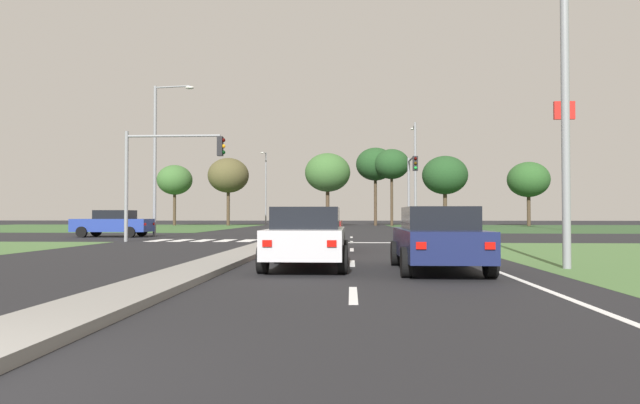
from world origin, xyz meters
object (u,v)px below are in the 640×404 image
treeline_sixth (445,175)px  treeline_fifth (392,164)px  car_blue_fourth (113,223)px  fastfood_pole_sign (564,136)px  treeline_near (175,180)px  street_lamp_fourth (266,185)px  car_white_near (302,220)px  car_silver_third (307,237)px  car_navy_second (438,238)px  car_red_fifth (317,228)px  street_lamp_third (415,170)px  pedestrian_at_median (306,216)px  treeline_second (228,176)px  treeline_seventh (528,180)px  street_lamp_near (564,77)px  traffic_signal_far_right (411,180)px  traffic_signal_near_left (163,165)px  street_lamp_second (158,152)px  treeline_fourth (375,164)px  treeline_third (328,173)px

treeline_sixth → treeline_fifth: bearing=148.9°
car_blue_fourth → fastfood_pole_sign: size_ratio=0.40×
treeline_near → treeline_sixth: treeline_sixth is taller
street_lamp_fourth → treeline_sixth: (23.06, -14.57, 0.22)m
car_white_near → car_silver_third: (4.64, -51.14, 0.00)m
car_navy_second → car_red_fifth: size_ratio=1.00×
car_navy_second → treeline_fifth: (2.97, 55.58, 6.73)m
street_lamp_third → pedestrian_at_median: street_lamp_third is taller
treeline_second → treeline_seventh: 36.95m
street_lamp_near → treeline_seventh: size_ratio=1.08×
car_silver_third → treeline_sixth: bearing=77.0°
traffic_signal_far_right → treeline_sixth: bearing=75.8°
traffic_signal_near_left → street_lamp_second: (-2.75, 7.14, 1.47)m
traffic_signal_near_left → fastfood_pole_sign: size_ratio=0.48×
treeline_fifth → treeline_near: bearing=176.5°
fastfood_pole_sign → treeline_second: fastfood_pole_sign is taller
car_silver_third → treeline_fifth: (6.07, 55.02, 6.73)m
street_lamp_third → street_lamp_fourth: 37.87m
treeline_fourth → street_lamp_second: bearing=-112.5°
car_silver_third → treeline_near: size_ratio=0.55×
street_lamp_second → treeline_fourth: 39.49m
car_white_near → treeline_sixth: (16.57, 0.35, 5.13)m
street_lamp_near → car_blue_fourth: bearing=136.4°
street_lamp_second → street_lamp_fourth: bearing=90.3°
car_blue_fourth → street_lamp_second: street_lamp_second is taller
treeline_second → fastfood_pole_sign: bearing=-29.6°
street_lamp_fourth → treeline_fifth: (17.21, -11.04, 1.82)m
treeline_fifth → car_white_near: bearing=-160.1°
car_silver_third → treeline_near: (-21.41, 56.70, 5.02)m
pedestrian_at_median → treeline_seventh: 37.04m
car_navy_second → street_lamp_third: street_lamp_third is taller
car_blue_fourth → treeline_second: bearing=1.8°
street_lamp_near → street_lamp_second: (-17.29, 19.95, 0.51)m
treeline_near → treeline_third: 20.29m
treeline_near → treeline_fourth: size_ratio=0.79×
traffic_signal_near_left → traffic_signal_far_right: 17.67m
car_blue_fourth → treeline_near: treeline_near is taller
traffic_signal_far_right → treeline_fifth: treeline_fifth is taller
treeline_second → car_red_fifth: bearing=-73.8°
street_lamp_second → car_white_near: bearing=78.5°
car_red_fifth → street_lamp_third: (6.54, 25.10, 4.17)m
street_lamp_second → street_lamp_fourth: street_lamp_fourth is taller
pedestrian_at_median → treeline_seventh: treeline_seventh is taller
car_white_near → car_blue_fourth: size_ratio=1.02×
car_navy_second → treeline_second: treeline_second is taller
car_navy_second → treeline_fourth: treeline_fourth is taller
pedestrian_at_median → traffic_signal_far_right: bearing=-53.8°
street_lamp_second → street_lamp_fourth: size_ratio=0.91×
treeline_near → pedestrian_at_median: bearing=-56.0°
car_silver_third → street_lamp_fourth: street_lamp_fourth is taller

